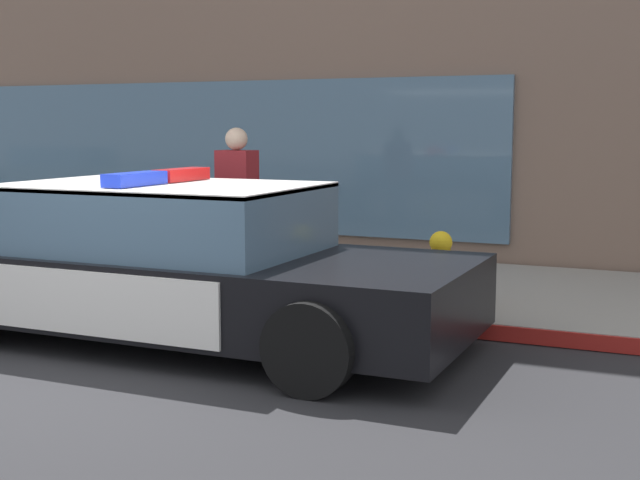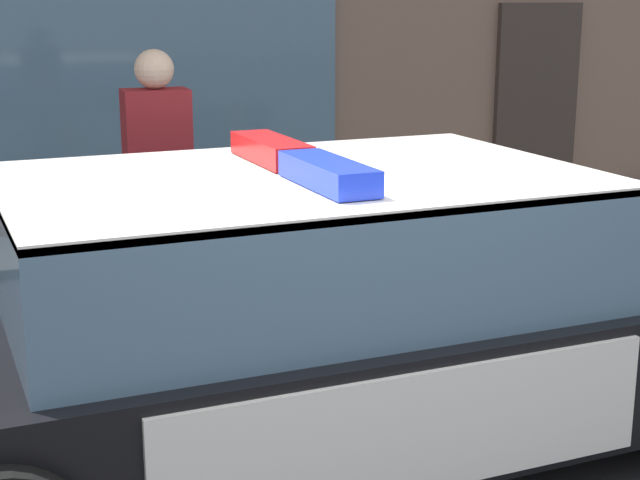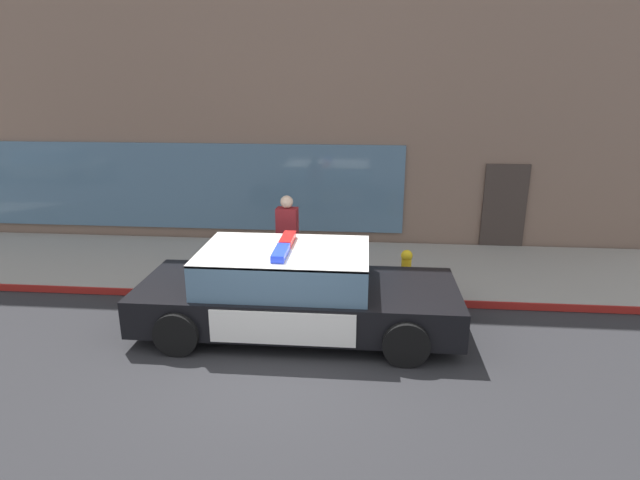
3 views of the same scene
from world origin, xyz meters
name	(u,v)px [view 1 (image 1 of 3)]	position (x,y,z in m)	size (l,w,h in m)	color
ground	(105,364)	(0.00, 0.00, 0.00)	(48.00, 48.00, 0.00)	#262628
sidewalk	(301,279)	(0.00, 3.67, 0.07)	(48.00, 3.35, 0.15)	gray
curb_red_paint	(229,307)	(0.00, 1.98, 0.08)	(28.80, 0.04, 0.14)	maroon
police_cruiser	(175,264)	(0.09, 0.89, 0.68)	(5.11, 2.17, 1.49)	black
fire_hydrant	(441,270)	(2.01, 2.57, 0.50)	(0.34, 0.39, 0.73)	gold
pedestrian_on_sidewalk	(237,207)	(-0.28, 2.66, 1.01)	(0.42, 0.28, 1.71)	#23232D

